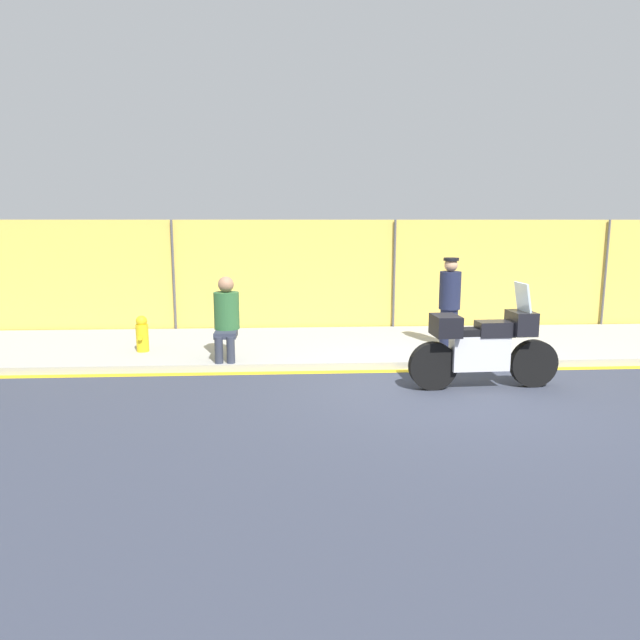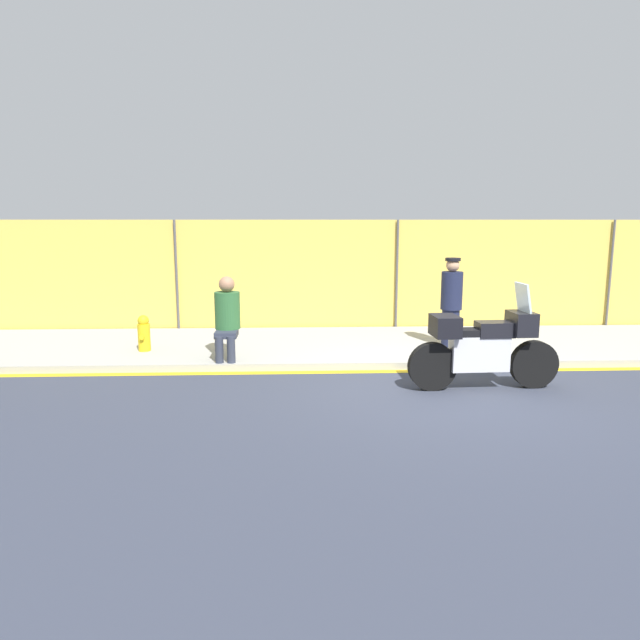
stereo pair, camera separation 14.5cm
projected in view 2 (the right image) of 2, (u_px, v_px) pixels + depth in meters
ground_plane at (447, 390)px, 8.31m from camera, size 120.00×120.00×0.00m
sidewalk at (410, 345)px, 11.03m from camera, size 35.37×3.23×0.12m
curb_paint_stripe at (430, 371)px, 9.36m from camera, size 35.37×0.18×0.01m
storefront_fence at (396, 276)px, 12.51m from camera, size 33.60×0.17×2.46m
motorcycle at (483, 347)px, 8.28m from camera, size 2.24×0.55×1.56m
officer_standing at (451, 302)px, 10.52m from camera, size 0.39×0.39×1.64m
person_seated_on_curb at (227, 313)px, 9.65m from camera, size 0.43×0.73×1.39m
fire_hydrant at (144, 333)px, 10.22m from camera, size 0.22×0.27×0.65m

